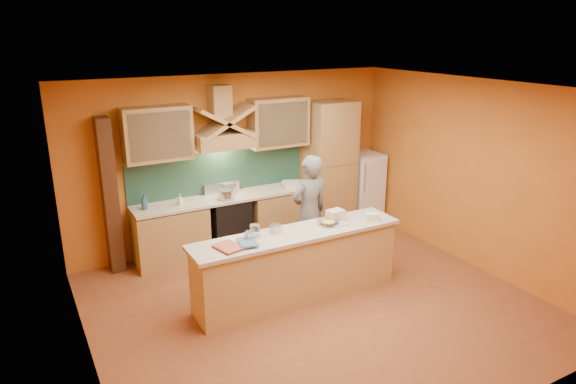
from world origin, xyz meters
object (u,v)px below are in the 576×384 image
person (309,212)px  kitchen_scale (276,229)px  fridge (363,188)px  stove (228,224)px  mixing_bowl (329,222)px

person → kitchen_scale: 1.13m
fridge → person: size_ratio=0.75×
fridge → person: (-1.86, -1.13, 0.22)m
fridge → kitchen_scale: bearing=-147.0°
stove → person: 1.47m
fridge → person: person is taller
stove → kitchen_scale: kitchen_scale is taller
stove → fridge: bearing=0.0°
kitchen_scale → stove: bearing=87.8°
stove → person: person is taller
stove → person: bearing=-53.3°
stove → mixing_bowl: mixing_bowl is taller
fridge → kitchen_scale: 3.31m
stove → mixing_bowl: 2.07m
mixing_bowl → fridge: bearing=43.1°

